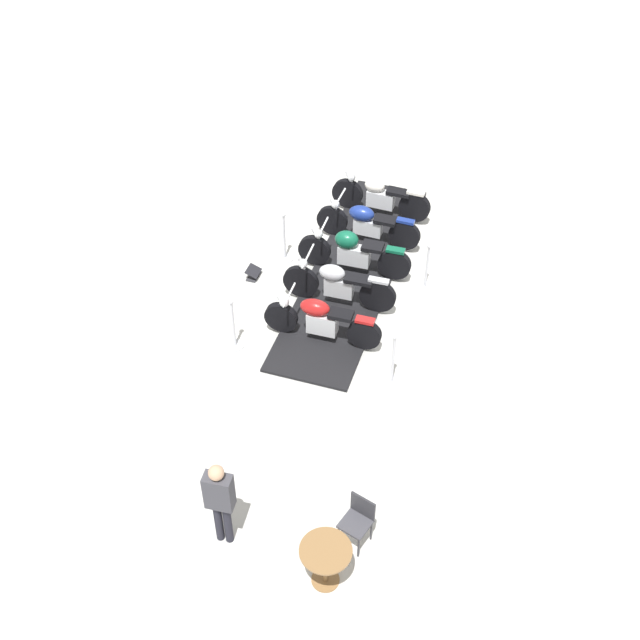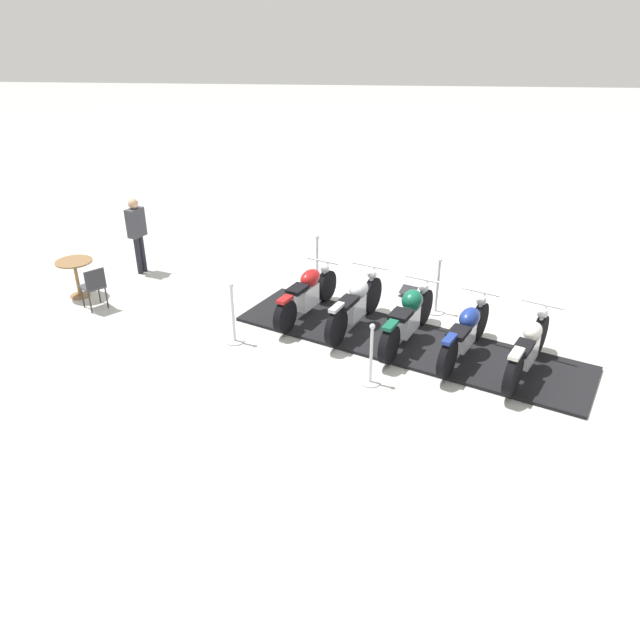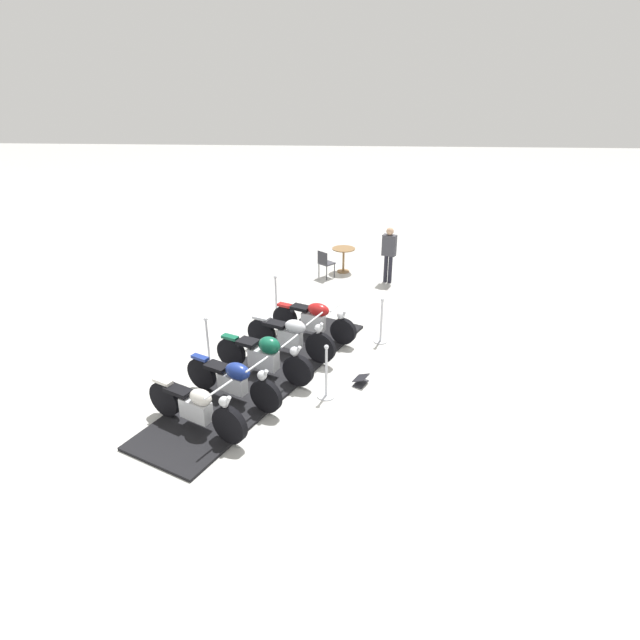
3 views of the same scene
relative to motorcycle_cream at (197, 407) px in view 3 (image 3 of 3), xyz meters
name	(u,v)px [view 3 (image 3 of 3)]	position (x,y,z in m)	size (l,w,h in m)	color
ground_plane	(264,377)	(-0.86, -1.87, -0.49)	(80.00, 80.00, 0.00)	silver
display_platform	(264,376)	(-0.86, -1.87, -0.46)	(6.32, 1.60, 0.06)	black
motorcycle_cream	(197,407)	(0.00, 0.00, 0.00)	(2.00, 1.14, 1.00)	black
motorcycle_navy	(234,379)	(-0.46, -0.92, 0.02)	(2.03, 1.14, 0.97)	black
motorcycle_forest	(265,356)	(-0.90, -1.86, 0.03)	(2.15, 1.08, 0.96)	black
motorcycle_chrome	(291,335)	(-1.33, -2.79, 0.04)	(2.06, 1.09, 1.02)	black
motorcycle_maroon	(315,319)	(-1.78, -3.72, 0.02)	(2.05, 1.07, 0.91)	black
stanchion_left_rear	(276,304)	(-0.69, -4.93, -0.14)	(0.35, 0.35, 1.14)	silver
stanchion_right_rear	(381,328)	(-3.34, -3.67, -0.13)	(0.32, 0.32, 1.12)	silver
stanchion_left_mid	(208,347)	(0.46, -2.50, -0.16)	(0.33, 0.33, 1.06)	silver
stanchion_right_mid	(326,381)	(-2.19, -1.24, -0.15)	(0.36, 0.36, 1.14)	silver
info_placard	(361,381)	(-2.87, -1.74, -0.42)	(0.37, 0.41, 0.20)	#333338
cafe_table	(344,254)	(-2.34, -8.52, 0.09)	(0.73, 0.73, 0.78)	olive
cafe_chair_near_table	(325,262)	(-1.79, -7.91, 0.01)	(0.57, 0.57, 0.86)	#2D2D33
bystander_person	(389,250)	(-3.70, -7.66, 0.52)	(0.45, 0.35, 1.70)	#23232D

